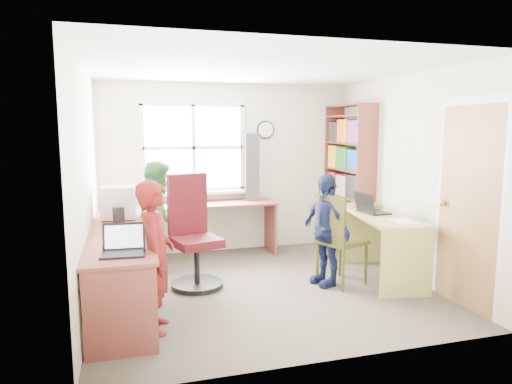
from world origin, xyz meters
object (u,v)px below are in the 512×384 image
wooden_chair (337,236)px  person_red (155,257)px  right_desk (384,233)px  crt_monitor (119,202)px  cd_tower (252,167)px  person_green (160,219)px  bookshelf (348,182)px  laptop_right (370,208)px  laptop_left (124,247)px  potted_plant (185,193)px  person_navy (326,230)px  swivel_chair (193,239)px  l_desk (142,265)px

wooden_chair → person_red: size_ratio=0.78×
right_desk → wooden_chair: wooden_chair is taller
crt_monitor → cd_tower: (1.81, 0.87, 0.29)m
person_green → cd_tower: bearing=-50.9°
bookshelf → laptop_right: 1.14m
laptop_left → laptop_right: laptop_right is taller
laptop_right → cd_tower: 1.82m
bookshelf → person_red: 3.48m
laptop_left → cd_tower: 2.99m
potted_plant → person_navy: 2.07m
swivel_chair → potted_plant: 1.19m
l_desk → laptop_right: (2.68, 0.38, 0.36)m
right_desk → person_red: size_ratio=1.05×
cd_tower → person_red: 2.78m
wooden_chair → laptop_left: (-2.30, -0.74, 0.24)m
swivel_chair → wooden_chair: bearing=-32.0°
cd_tower → swivel_chair: bearing=-119.9°
right_desk → person_green: 2.67m
wooden_chair → person_green: bearing=133.2°
person_navy → potted_plant: bearing=-151.2°
wooden_chair → laptop_right: wooden_chair is taller
person_red → bookshelf: bearing=-50.9°
laptop_right → laptop_left: bearing=103.2°
crt_monitor → person_navy: bearing=-13.7°
person_red → laptop_left: bearing=118.2°
swivel_chair → person_navy: person_navy is taller
laptop_right → person_navy: (-0.65, -0.17, -0.18)m
wooden_chair → laptop_right: bearing=2.5°
laptop_left → l_desk: bearing=80.0°
bookshelf → cd_tower: 1.41m
swivel_chair → cd_tower: (1.02, 1.20, 0.68)m
swivel_chair → l_desk: bearing=-151.0°
l_desk → bookshelf: 3.35m
potted_plant → person_red: (-0.54, -2.20, -0.24)m
crt_monitor → cd_tower: cd_tower is taller
swivel_chair → bookshelf: bearing=4.5°
l_desk → wooden_chair: 2.15m
swivel_chair → wooden_chair: swivel_chair is taller
potted_plant → person_red: 2.28m
laptop_right → potted_plant: (-2.04, 1.33, 0.09)m
l_desk → swivel_chair: swivel_chair is taller
wooden_chair → l_desk: bearing=162.0°
bookshelf → cd_tower: bearing=167.1°
swivel_chair → laptop_right: swivel_chair is taller
bookshelf → person_red: bookshelf is taller
laptop_left → person_green: size_ratio=0.27×
bookshelf → cd_tower: (-1.35, 0.31, 0.22)m
swivel_chair → person_red: person_red is taller
person_green → bookshelf: bearing=-70.8°
crt_monitor → potted_plant: size_ratio=1.31×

